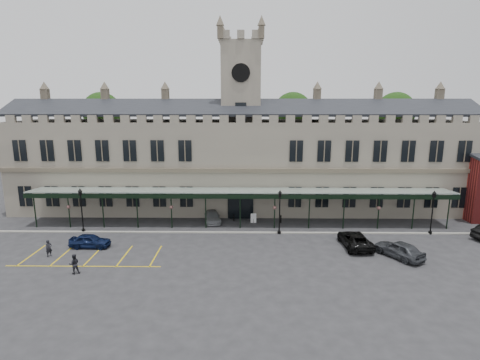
{
  "coord_description": "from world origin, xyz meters",
  "views": [
    {
      "loc": [
        0.53,
        -34.48,
        14.47
      ],
      "look_at": [
        0.0,
        6.0,
        6.0
      ],
      "focal_mm": 28.0,
      "sensor_mm": 36.0,
      "label": 1
    }
  ],
  "objects_px": {
    "car_left_a": "(90,241)",
    "person_a": "(49,248)",
    "traffic_cone": "(366,243)",
    "lamp_post_mid": "(280,208)",
    "sign_board": "(253,218)",
    "clock_tower": "(241,112)",
    "car_taxi": "(212,217)",
    "lamp_post_left": "(81,206)",
    "person_b": "(74,264)",
    "station_building": "(241,162)",
    "car_van": "(355,240)",
    "lamp_post_right": "(433,209)",
    "car_right_a": "(399,249)"
  },
  "relations": [
    {
      "from": "person_b",
      "to": "sign_board",
      "type": "bearing_deg",
      "value": -163.13
    },
    {
      "from": "car_taxi",
      "to": "car_van",
      "type": "xyz_separation_m",
      "value": [
        15.2,
        -8.02,
        0.12
      ]
    },
    {
      "from": "traffic_cone",
      "to": "person_a",
      "type": "height_order",
      "value": "person_a"
    },
    {
      "from": "lamp_post_mid",
      "to": "sign_board",
      "type": "distance_m",
      "value": 5.32
    },
    {
      "from": "person_b",
      "to": "car_right_a",
      "type": "bearing_deg",
      "value": 162.5
    },
    {
      "from": "car_taxi",
      "to": "person_b",
      "type": "xyz_separation_m",
      "value": [
        -10.62,
        -14.45,
        0.24
      ]
    },
    {
      "from": "lamp_post_mid",
      "to": "sign_board",
      "type": "relative_size",
      "value": 4.27
    },
    {
      "from": "car_right_a",
      "to": "person_a",
      "type": "distance_m",
      "value": 33.27
    },
    {
      "from": "clock_tower",
      "to": "lamp_post_left",
      "type": "xyz_separation_m",
      "value": [
        -17.76,
        -10.4,
        -10.1
      ]
    },
    {
      "from": "person_b",
      "to": "station_building",
      "type": "bearing_deg",
      "value": -149.05
    },
    {
      "from": "lamp_post_left",
      "to": "person_a",
      "type": "relative_size",
      "value": 3.1
    },
    {
      "from": "car_van",
      "to": "lamp_post_left",
      "type": "bearing_deg",
      "value": -10.19
    },
    {
      "from": "sign_board",
      "to": "car_van",
      "type": "distance_m",
      "value": 12.66
    },
    {
      "from": "sign_board",
      "to": "person_a",
      "type": "xyz_separation_m",
      "value": [
        -19.72,
        -10.4,
        0.24
      ]
    },
    {
      "from": "person_a",
      "to": "car_van",
      "type": "bearing_deg",
      "value": -46.18
    },
    {
      "from": "traffic_cone",
      "to": "car_van",
      "type": "height_order",
      "value": "car_van"
    },
    {
      "from": "car_van",
      "to": "clock_tower",
      "type": "bearing_deg",
      "value": -53.26
    },
    {
      "from": "traffic_cone",
      "to": "car_left_a",
      "type": "relative_size",
      "value": 0.19
    },
    {
      "from": "lamp_post_right",
      "to": "car_left_a",
      "type": "xyz_separation_m",
      "value": [
        -36.39,
        -4.35,
        -2.27
      ]
    },
    {
      "from": "traffic_cone",
      "to": "car_taxi",
      "type": "relative_size",
      "value": 0.17
    },
    {
      "from": "lamp_post_left",
      "to": "lamp_post_right",
      "type": "distance_m",
      "value": 39.01
    },
    {
      "from": "car_van",
      "to": "lamp_post_mid",
      "type": "bearing_deg",
      "value": -29.32
    },
    {
      "from": "clock_tower",
      "to": "car_taxi",
      "type": "xyz_separation_m",
      "value": [
        -3.45,
        -6.37,
        -12.48
      ]
    },
    {
      "from": "sign_board",
      "to": "traffic_cone",
      "type": "bearing_deg",
      "value": -39.96
    },
    {
      "from": "lamp_post_left",
      "to": "car_taxi",
      "type": "xyz_separation_m",
      "value": [
        14.31,
        4.03,
        -2.38
      ]
    },
    {
      "from": "lamp_post_mid",
      "to": "car_left_a",
      "type": "relative_size",
      "value": 1.24
    },
    {
      "from": "clock_tower",
      "to": "sign_board",
      "type": "distance_m",
      "value": 14.37
    },
    {
      "from": "clock_tower",
      "to": "car_van",
      "type": "distance_m",
      "value": 22.31
    },
    {
      "from": "traffic_cone",
      "to": "car_left_a",
      "type": "height_order",
      "value": "car_left_a"
    },
    {
      "from": "lamp_post_left",
      "to": "car_right_a",
      "type": "height_order",
      "value": "lamp_post_left"
    },
    {
      "from": "lamp_post_mid",
      "to": "car_van",
      "type": "height_order",
      "value": "lamp_post_mid"
    },
    {
      "from": "lamp_post_left",
      "to": "sign_board",
      "type": "distance_m",
      "value": 19.84
    },
    {
      "from": "car_left_a",
      "to": "person_a",
      "type": "relative_size",
      "value": 2.46
    },
    {
      "from": "person_b",
      "to": "person_a",
      "type": "bearing_deg",
      "value": -66.4
    },
    {
      "from": "lamp_post_mid",
      "to": "car_van",
      "type": "xyz_separation_m",
      "value": [
        7.36,
        -3.72,
        -2.23
      ]
    },
    {
      "from": "lamp_post_mid",
      "to": "car_van",
      "type": "relative_size",
      "value": 0.93
    },
    {
      "from": "car_right_a",
      "to": "person_b",
      "type": "bearing_deg",
      "value": -24.78
    },
    {
      "from": "lamp_post_left",
      "to": "car_left_a",
      "type": "xyz_separation_m",
      "value": [
        2.62,
        -4.5,
        -2.33
      ]
    },
    {
      "from": "traffic_cone",
      "to": "car_taxi",
      "type": "xyz_separation_m",
      "value": [
        -16.32,
        7.98,
        0.27
      ]
    },
    {
      "from": "clock_tower",
      "to": "car_van",
      "type": "relative_size",
      "value": 4.59
    },
    {
      "from": "traffic_cone",
      "to": "person_a",
      "type": "xyz_separation_m",
      "value": [
        -30.99,
        -2.88,
        0.45
      ]
    },
    {
      "from": "lamp_post_left",
      "to": "sign_board",
      "type": "height_order",
      "value": "lamp_post_left"
    },
    {
      "from": "person_a",
      "to": "sign_board",
      "type": "bearing_deg",
      "value": -23.81
    },
    {
      "from": "lamp_post_mid",
      "to": "lamp_post_right",
      "type": "xyz_separation_m",
      "value": [
        16.87,
        0.11,
        -0.02
      ]
    },
    {
      "from": "lamp_post_right",
      "to": "car_left_a",
      "type": "relative_size",
      "value": 1.24
    },
    {
      "from": "lamp_post_mid",
      "to": "car_taxi",
      "type": "bearing_deg",
      "value": 151.28
    },
    {
      "from": "lamp_post_mid",
      "to": "car_right_a",
      "type": "distance_m",
      "value": 12.69
    },
    {
      "from": "lamp_post_left",
      "to": "lamp_post_mid",
      "type": "relative_size",
      "value": 1.01
    },
    {
      "from": "sign_board",
      "to": "car_right_a",
      "type": "height_order",
      "value": "car_right_a"
    },
    {
      "from": "person_a",
      "to": "car_left_a",
      "type": "bearing_deg",
      "value": -13.7
    }
  ]
}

